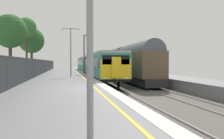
# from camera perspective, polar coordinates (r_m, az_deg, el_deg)

# --- Properties ---
(ground) EXTENTS (17.40, 110.00, 1.21)m
(ground) POSITION_cam_1_polar(r_m,az_deg,el_deg) (15.35, 7.31, -6.59)
(ground) COLOR slate
(commuter_train_at_platform) EXTENTS (2.83, 41.47, 3.81)m
(commuter_train_at_platform) POSITION_cam_1_polar(r_m,az_deg,el_deg) (40.72, -4.94, 1.25)
(commuter_train_at_platform) COLOR #2D846B
(commuter_train_at_platform) RESTS_ON ground
(freight_train_adjacent_track) EXTENTS (2.60, 37.98, 4.83)m
(freight_train_adjacent_track) POSITION_cam_1_polar(r_m,az_deg,el_deg) (40.46, 0.84, 1.78)
(freight_train_adjacent_track) COLOR #232326
(freight_train_adjacent_track) RESTS_ON ground
(signal_gantry) EXTENTS (1.10, 0.24, 5.49)m
(signal_gantry) POSITION_cam_1_polar(r_m,az_deg,el_deg) (33.83, -6.27, 4.77)
(signal_gantry) COLOR #47474C
(signal_gantry) RESTS_ON ground
(speed_limit_sign) EXTENTS (0.59, 0.08, 2.45)m
(speed_limit_sign) POSITION_cam_1_polar(r_m,az_deg,el_deg) (31.20, -6.54, 1.66)
(speed_limit_sign) COLOR #59595B
(speed_limit_sign) RESTS_ON ground
(platform_lamp_mid) EXTENTS (2.00, 0.20, 5.41)m
(platform_lamp_mid) POSITION_cam_1_polar(r_m,az_deg,el_deg) (26.79, -9.87, 5.13)
(platform_lamp_mid) COLOR #93999E
(platform_lamp_mid) RESTS_ON ground
(platform_back_fence) EXTENTS (0.07, 99.00, 1.98)m
(platform_back_fence) POSITION_cam_1_polar(r_m,az_deg,el_deg) (14.82, -23.91, -0.65)
(platform_back_fence) COLOR #282B2D
(platform_back_fence) RESTS_ON ground
(background_tree_left) EXTENTS (4.19, 4.19, 7.31)m
(background_tree_left) POSITION_cam_1_polar(r_m,az_deg,el_deg) (41.75, -18.69, 6.45)
(background_tree_left) COLOR #473323
(background_tree_left) RESTS_ON ground
(background_tree_centre) EXTENTS (2.94, 2.94, 8.25)m
(background_tree_centre) POSITION_cam_1_polar(r_m,az_deg,el_deg) (37.90, -19.70, 9.29)
(background_tree_centre) COLOR #473323
(background_tree_centre) RESTS_ON ground
(background_tree_right) EXTENTS (3.40, 3.40, 6.44)m
(background_tree_right) POSITION_cam_1_polar(r_m,az_deg,el_deg) (26.45, -23.17, 8.13)
(background_tree_right) COLOR #473323
(background_tree_right) RESTS_ON ground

